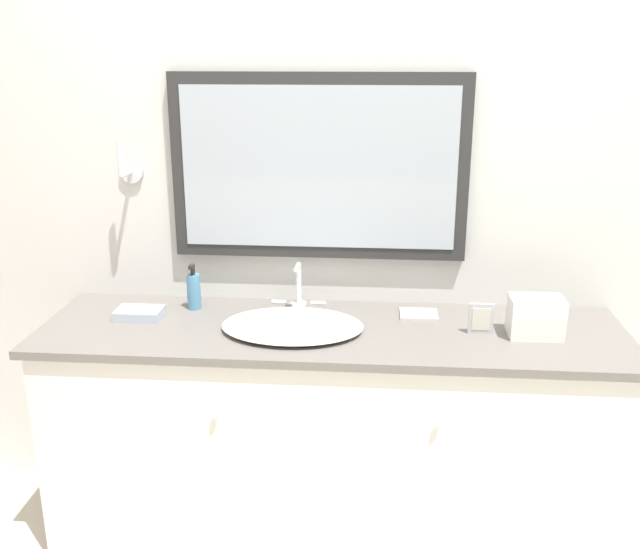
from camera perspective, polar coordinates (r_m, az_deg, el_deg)
wall_back at (r=2.74m, az=1.39°, el=6.68°), size 8.00×0.18×2.55m
vanity_counter at (r=2.74m, az=0.88°, el=-12.52°), size 2.09×0.60×0.84m
sink_basin at (r=2.53m, az=-2.21°, el=-4.00°), size 0.50×0.42×0.19m
soap_bottle at (r=2.76m, az=-10.06°, el=-1.27°), size 0.05×0.05×0.18m
appliance_box at (r=2.57m, az=16.88°, el=-3.28°), size 0.18×0.13×0.14m
picture_frame at (r=2.55m, az=12.74°, el=-3.47°), size 0.09×0.01×0.11m
hand_towel_near_sink at (r=2.72m, az=-14.26°, el=-3.03°), size 0.17×0.11×0.03m
metal_tray at (r=2.69m, az=7.90°, el=-3.17°), size 0.14×0.12×0.01m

